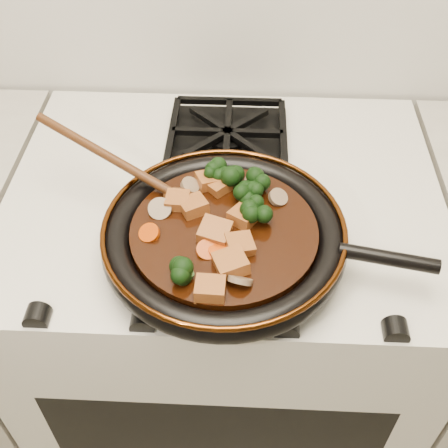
{
  "coord_description": "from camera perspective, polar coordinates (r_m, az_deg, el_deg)",
  "views": [
    {
      "loc": [
        0.03,
        0.97,
        1.56
      ],
      "look_at": [
        0.01,
        1.54,
        0.97
      ],
      "focal_mm": 45.0,
      "sensor_mm": 36.0,
      "label": 1
    }
  ],
  "objects": [
    {
      "name": "carrot_coin_0",
      "position": [
        0.8,
        -1.74,
        -2.66
      ],
      "size": [
        0.03,
        0.03,
        0.02
      ],
      "primitive_type": "cylinder",
      "rotation": [
        0.34,
        0.21,
        0.0
      ],
      "color": "#B43905",
      "rests_on": "braising_sauce"
    },
    {
      "name": "mushroom_slice_0",
      "position": [
        0.76,
        1.64,
        -5.71
      ],
      "size": [
        0.04,
        0.04,
        0.03
      ],
      "primitive_type": "cylinder",
      "rotation": [
        0.8,
        0.0,
        2.88
      ],
      "color": "brown",
      "rests_on": "braising_sauce"
    },
    {
      "name": "carrot_coin_1",
      "position": [
        0.8,
        -0.46,
        -2.67
      ],
      "size": [
        0.03,
        0.03,
        0.01
      ],
      "primitive_type": "cylinder",
      "rotation": [
        0.05,
        0.04,
        0.0
      ],
      "color": "#B43905",
      "rests_on": "braising_sauce"
    },
    {
      "name": "mushroom_slice_1",
      "position": [
        0.9,
        3.09,
        4.06
      ],
      "size": [
        0.04,
        0.04,
        0.03
      ],
      "primitive_type": "cylinder",
      "rotation": [
        0.84,
        0.0,
        1.24
      ],
      "color": "brown",
      "rests_on": "braising_sauce"
    },
    {
      "name": "tofu_cube_7",
      "position": [
        0.75,
        -1.42,
        -6.63
      ],
      "size": [
        0.04,
        0.04,
        0.02
      ],
      "primitive_type": "cube",
      "rotation": [
        0.05,
        -0.01,
        3.11
      ],
      "color": "brown",
      "rests_on": "braising_sauce"
    },
    {
      "name": "skillet",
      "position": [
        0.84,
        0.13,
        -1.25
      ],
      "size": [
        0.49,
        0.37,
        0.05
      ],
      "rotation": [
        0.0,
        0.0,
        -0.19
      ],
      "color": "black",
      "rests_on": "burner_grate_front"
    },
    {
      "name": "tofu_cube_2",
      "position": [
        0.89,
        -0.62,
        3.87
      ],
      "size": [
        0.05,
        0.05,
        0.02
      ],
      "primitive_type": "cube",
      "rotation": [
        -0.06,
        0.07,
        2.33
      ],
      "color": "brown",
      "rests_on": "braising_sauce"
    },
    {
      "name": "tofu_cube_3",
      "position": [
        0.87,
        -4.74,
        2.34
      ],
      "size": [
        0.04,
        0.04,
        0.02
      ],
      "primitive_type": "cube",
      "rotation": [
        -0.02,
        -0.0,
        3.09
      ],
      "color": "brown",
      "rests_on": "braising_sauce"
    },
    {
      "name": "burner_grate_back",
      "position": [
        1.08,
        0.35,
        8.94
      ],
      "size": [
        0.23,
        0.23,
        0.03
      ],
      "primitive_type": null,
      "color": "black",
      "rests_on": "stove"
    },
    {
      "name": "carrot_coin_2",
      "position": [
        0.85,
        2.52,
        1.06
      ],
      "size": [
        0.03,
        0.03,
        0.01
      ],
      "primitive_type": "cylinder",
      "rotation": [
        -0.12,
        0.1,
        0.0
      ],
      "color": "#B43905",
      "rests_on": "braising_sauce"
    },
    {
      "name": "tofu_cube_5",
      "position": [
        0.84,
        1.93,
        0.69
      ],
      "size": [
        0.05,
        0.05,
        0.03
      ],
      "primitive_type": "cube",
      "rotation": [
        0.1,
        0.05,
        2.55
      ],
      "color": "brown",
      "rests_on": "braising_sauce"
    },
    {
      "name": "wooden_spoon",
      "position": [
        0.9,
        -8.94,
        5.23
      ],
      "size": [
        0.16,
        0.1,
        0.27
      ],
      "rotation": [
        0.0,
        0.0,
        2.7
      ],
      "color": "#43220E",
      "rests_on": "braising_sauce"
    },
    {
      "name": "tofu_cube_4",
      "position": [
        0.78,
        0.7,
        -4.05
      ],
      "size": [
        0.06,
        0.06,
        0.03
      ],
      "primitive_type": "cube",
      "rotation": [
        -0.03,
        -0.1,
        0.4
      ],
      "color": "brown",
      "rests_on": "braising_sauce"
    },
    {
      "name": "broccoli_floret_1",
      "position": [
        0.89,
        0.83,
        4.41
      ],
      "size": [
        0.08,
        0.07,
        0.07
      ],
      "primitive_type": null,
      "rotation": [
        0.14,
        -0.15,
        2.99
      ],
      "color": "black",
      "rests_on": "braising_sauce"
    },
    {
      "name": "carrot_coin_3",
      "position": [
        0.83,
        -7.6,
        -0.93
      ],
      "size": [
        0.03,
        0.03,
        0.02
      ],
      "primitive_type": "cylinder",
      "rotation": [
        0.34,
        -0.24,
        0.0
      ],
      "color": "#B43905",
      "rests_on": "braising_sauce"
    },
    {
      "name": "mushroom_slice_4",
      "position": [
        0.89,
        -3.46,
        3.92
      ],
      "size": [
        0.04,
        0.04,
        0.02
      ],
      "primitive_type": "cylinder",
      "rotation": [
        0.47,
        0.0,
        1.26
      ],
      "color": "brown",
      "rests_on": "braising_sauce"
    },
    {
      "name": "tofu_cube_1",
      "position": [
        0.82,
        -0.95,
        -0.87
      ],
      "size": [
        0.05,
        0.05,
        0.03
      ],
      "primitive_type": "cube",
      "rotation": [
        -0.12,
        -0.09,
        2.88
      ],
      "color": "brown",
      "rests_on": "braising_sauce"
    },
    {
      "name": "broccoli_floret_3",
      "position": [
        0.91,
        -0.83,
        5.01
      ],
      "size": [
        0.08,
        0.08,
        0.06
      ],
      "primitive_type": null,
      "rotation": [
        0.01,
        -0.15,
        1.2
      ],
      "color": "black",
      "rests_on": "braising_sauce"
    },
    {
      "name": "tofu_cube_8",
      "position": [
        0.9,
        -1.67,
        4.42
      ],
      "size": [
        0.05,
        0.05,
        0.02
      ],
      "primitive_type": "cube",
      "rotation": [
        0.1,
        0.06,
        2.0
      ],
      "color": "brown",
      "rests_on": "braising_sauce"
    },
    {
      "name": "mushroom_slice_3",
      "position": [
        0.86,
        -6.54,
        1.52
      ],
      "size": [
        0.04,
        0.04,
        0.02
      ],
      "primitive_type": "cylinder",
      "rotation": [
        0.51,
        0.0,
        0.08
      ],
      "color": "brown",
      "rests_on": "braising_sauce"
    },
    {
      "name": "broccoli_floret_2",
      "position": [
        0.9,
        3.37,
        4.45
      ],
      "size": [
        0.08,
        0.08,
        0.06
      ],
      "primitive_type": null,
      "rotation": [
        0.0,
        0.09,
        0.62
      ],
      "color": "black",
      "rests_on": "braising_sauce"
    },
    {
      "name": "tofu_cube_0",
      "position": [
        0.8,
        1.58,
        -2.2
      ],
      "size": [
        0.05,
        0.05,
        0.03
      ],
      "primitive_type": "cube",
      "rotation": [
        0.1,
        -0.06,
        1.87
      ],
      "color": "brown",
      "rests_on": "braising_sauce"
    },
    {
      "name": "broccoli_floret_0",
      "position": [
        0.77,
        -3.65,
        -5.05
      ],
      "size": [
        0.08,
        0.07,
        0.07
      ],
      "primitive_type": null,
      "rotation": [
        0.18,
        0.24,
        0.21
      ],
      "color": "black",
      "rests_on": "braising_sauce"
    },
    {
      "name": "burner_grate_front",
      "position": [
        0.87,
        -0.43,
        -2.17
      ],
      "size": [
        0.23,
        0.23,
        0.03
      ],
      "primitive_type": null,
      "color": "black",
      "rests_on": "stove"
    },
    {
      "name": "mushroom_slice_2",
      "position": [
        0.88,
        5.51,
        2.7
      ],
      "size": [
        0.04,
        0.04,
        0.02
      ],
      "primitive_type": "cylinder",
      "rotation": [
        0.47,
        0.0,
        0.91
      ],
      "color": "brown",
      "rests_on": "braising_sauce"
    },
    {
      "name": "broccoli_floret_5",
      "position": [
        0.84,
        3.29,
        1.12
      ],
      "size": [
        0.09,
        0.08,
        0.06
      ],
      "primitive_type": null,
      "rotation": [
        -0.0,
        -0.12,
        2.44
      ],
      "color": "black",
      "rests_on": "braising_sauce"
    },
    {
      "name": "tofu_cube_6",
      "position": [
        0.86,
        -3.13,
        1.82
      ],
      "size": [
        0.05,
        0.05,
        0.03
      ],
      "primitive_type": "cube",
      "rotation": [
        -0.03,
        0.11,
        2.06
      ],
      "color": "brown",
      "rests_on": "braising_sauce"
    },
    {
      "name": "stove",
      "position": [
        1.33,
        0.0,
        -11.1
      ],
      "size": [
        0.76,
        0.6,
        0.9
      ],
      "primitive_type": "cube",
      "color": "beige",
      "rests_on": "ground"
    },
    {
      "name": "braising_sauce",
      "position": [
        0.84,
        0.0,
        -1.0
      ],
      "size": [
        0.28,
        0.28,
        0.02
      ],
      "primitive_type": "cylinder",
      "color": "black",
      "rests_on": "skillet"
    },
    {
      "name": "broccoli_floret_4",
      "position": [
        0.87,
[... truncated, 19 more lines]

